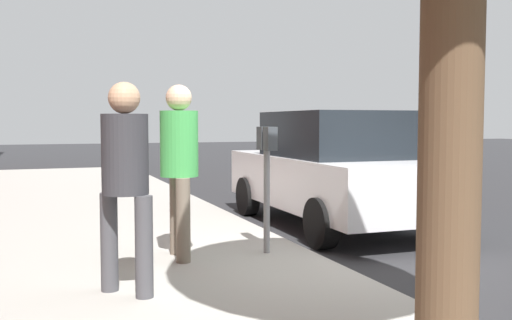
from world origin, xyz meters
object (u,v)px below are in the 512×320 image
pedestrian_at_meter (179,155)px  parked_sedan_near (333,169)px  pedestrian_bystander (125,169)px  parking_meter (267,162)px

pedestrian_at_meter → parked_sedan_near: bearing=36.2°
parked_sedan_near → pedestrian_bystander: bearing=130.0°
pedestrian_bystander → parking_meter: bearing=-7.8°
parking_meter → parked_sedan_near: bearing=-43.9°
parking_meter → parked_sedan_near: size_ratio=0.32×
pedestrian_bystander → parked_sedan_near: size_ratio=0.41×
pedestrian_at_meter → parked_sedan_near: pedestrian_at_meter is taller
parking_meter → pedestrian_at_meter: pedestrian_at_meter is taller
pedestrian_bystander → parked_sedan_near: (2.98, -3.56, -0.32)m
pedestrian_at_meter → parked_sedan_near: size_ratio=0.42×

